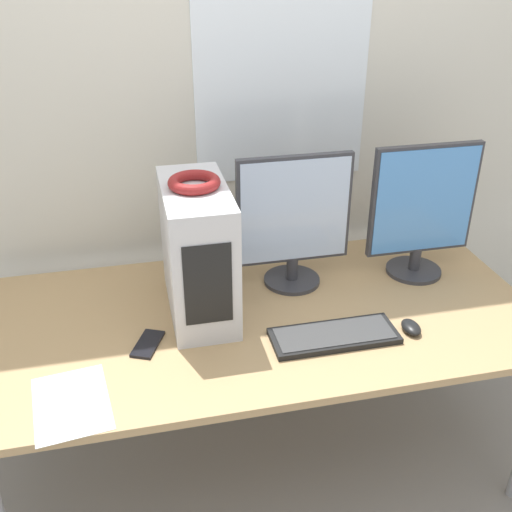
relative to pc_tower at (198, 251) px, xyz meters
The scene contains 10 objects.
wall_back 0.69m from the pc_tower, 67.89° to the left, with size 8.00×0.07×2.70m.
desk 0.36m from the pc_tower, 22.15° to the right, with size 1.95×0.94×0.71m.
pc_tower is the anchor object (origin of this frame).
headphones 0.25m from the pc_tower, 90.00° to the left, with size 0.17×0.17×0.04m.
monitor_main 0.39m from the pc_tower, 15.74° to the left, with size 0.43×0.22×0.51m.
monitor_right_near 0.87m from the pc_tower, ahead, with size 0.42×0.22×0.53m.
keyboard 0.54m from the pc_tower, 34.80° to the right, with size 0.42×0.16×0.02m.
mouse 0.77m from the pc_tower, 24.04° to the right, with size 0.06×0.09×0.03m.
cell_phone 0.36m from the pc_tower, 137.65° to the right, with size 0.12×0.16×0.01m.
paper_sheet_left 0.64m from the pc_tower, 136.34° to the right, with size 0.25×0.32×0.00m.
Camera 1 is at (-0.42, -1.26, 1.90)m, focal length 42.00 mm.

